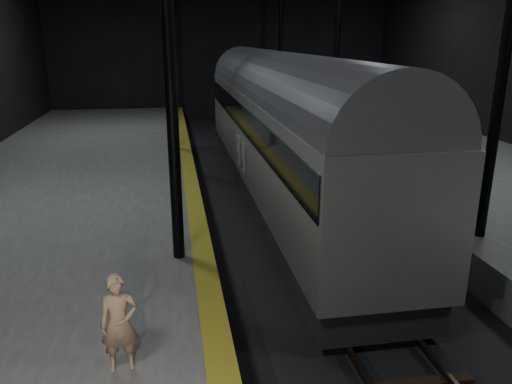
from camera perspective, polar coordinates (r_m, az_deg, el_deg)
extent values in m
plane|color=black|center=(16.29, 4.57, -3.80)|extent=(44.00, 44.00, 0.00)
cube|color=#4D4D4A|center=(16.08, -22.33, -3.49)|extent=(9.00, 43.80, 1.00)
cube|color=#4D4D4A|center=(19.32, 26.72, -0.67)|extent=(9.00, 43.80, 1.00)
cube|color=olive|center=(15.50, -7.07, -1.05)|extent=(0.50, 43.80, 0.01)
cube|color=#3F3328|center=(16.07, 2.09, -3.40)|extent=(0.08, 43.00, 0.14)
cube|color=#3F3328|center=(16.41, 7.03, -3.08)|extent=(0.08, 43.00, 0.14)
cube|color=black|center=(16.27, 4.58, -3.61)|extent=(2.40, 42.00, 0.12)
cylinder|color=black|center=(10.71, -10.03, 17.87)|extent=(0.26, 0.26, 10.00)
cylinder|color=black|center=(13.15, 26.90, 16.20)|extent=(0.26, 0.26, 10.00)
cylinder|color=black|center=(22.71, -10.09, 17.42)|extent=(0.26, 0.26, 10.00)
cylinder|color=black|center=(23.96, 9.30, 17.44)|extent=(0.26, 0.26, 10.00)
cylinder|color=black|center=(34.71, -10.11, 17.28)|extent=(0.26, 0.26, 10.00)
cylinder|color=black|center=(35.54, 2.83, 17.51)|extent=(0.26, 0.26, 10.00)
cube|color=#93969A|center=(18.08, 2.71, 6.64)|extent=(2.85, 19.69, 2.95)
cube|color=black|center=(18.51, 2.63, 1.00)|extent=(2.61, 19.29, 0.84)
cube|color=black|center=(17.97, 2.74, 8.80)|extent=(2.91, 19.39, 0.89)
cylinder|color=slate|center=(17.87, 2.78, 11.30)|extent=(2.80, 19.49, 2.80)
cube|color=black|center=(12.45, 9.43, -9.44)|extent=(1.77, 2.17, 0.34)
cube|color=black|center=(25.16, -0.71, 4.54)|extent=(1.77, 2.17, 0.34)
cube|color=silver|center=(17.00, -1.42, 3.93)|extent=(0.04, 0.74, 1.03)
cube|color=silver|center=(18.14, -1.96, 4.78)|extent=(0.04, 0.74, 1.03)
cylinder|color=#A81428|center=(17.22, -1.57, 3.26)|extent=(0.03, 0.26, 0.26)
cylinder|color=#A81428|center=(18.36, -2.09, 4.14)|extent=(0.03, 0.26, 0.26)
imported|color=tan|center=(7.92, -15.35, -14.26)|extent=(0.60, 0.43, 1.56)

